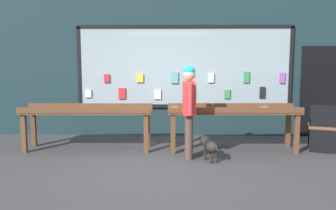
# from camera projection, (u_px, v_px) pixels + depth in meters

# --- Properties ---
(ground_plane) EXTENTS (40.00, 40.00, 0.00)m
(ground_plane) POSITION_uv_depth(u_px,v_px,m) (157.00, 163.00, 6.62)
(ground_plane) COLOR #38383A
(shopfront_facade) EXTENTS (8.67, 0.29, 3.43)m
(shopfront_facade) POSITION_uv_depth(u_px,v_px,m) (166.00, 63.00, 8.76)
(shopfront_facade) COLOR #192D33
(shopfront_facade) RESTS_ON ground_plane
(display_table_left) EXTENTS (2.59, 0.74, 0.90)m
(display_table_left) POSITION_uv_depth(u_px,v_px,m) (88.00, 114.00, 7.48)
(display_table_left) COLOR brown
(display_table_left) RESTS_ON ground_plane
(display_table_right) EXTENTS (2.59, 0.73, 0.91)m
(display_table_right) POSITION_uv_depth(u_px,v_px,m) (233.00, 114.00, 7.41)
(display_table_right) COLOR brown
(display_table_right) RESTS_ON ground_plane
(person_browsing) EXTENTS (0.24, 0.67, 1.72)m
(person_browsing) POSITION_uv_depth(u_px,v_px,m) (189.00, 104.00, 6.79)
(person_browsing) COLOR #4C382D
(person_browsing) RESTS_ON ground_plane
(small_dog) EXTENTS (0.35, 0.59, 0.42)m
(small_dog) POSITION_uv_depth(u_px,v_px,m) (210.00, 145.00, 6.73)
(small_dog) COLOR black
(small_dog) RESTS_ON ground_plane
(sandwich_board_sign) EXTENTS (0.75, 0.82, 0.91)m
(sandwich_board_sign) POSITION_uv_depth(u_px,v_px,m) (324.00, 127.00, 7.53)
(sandwich_board_sign) COLOR black
(sandwich_board_sign) RESTS_ON ground_plane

